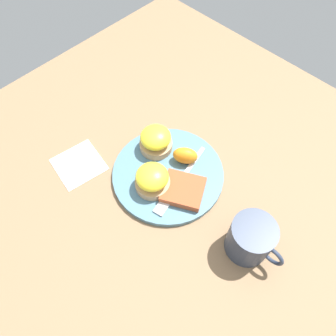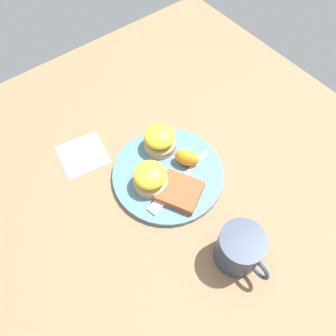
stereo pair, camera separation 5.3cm
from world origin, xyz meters
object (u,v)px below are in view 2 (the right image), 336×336
(sandwich_benedict_right, at_px, (150,177))
(orange_wedge, at_px, (187,158))
(cup, at_px, (240,249))
(hashbrown_patty, at_px, (180,191))
(fork, at_px, (177,185))
(sandwich_benedict_left, at_px, (160,139))

(sandwich_benedict_right, relative_size, orange_wedge, 1.35)
(sandwich_benedict_right, height_order, cup, cup)
(sandwich_benedict_right, distance_m, orange_wedge, 0.10)
(hashbrown_patty, relative_size, orange_wedge, 1.54)
(orange_wedge, bearing_deg, hashbrown_patty, -50.07)
(sandwich_benedict_right, distance_m, fork, 0.07)
(cup, bearing_deg, orange_wedge, 165.26)
(hashbrown_patty, xyz_separation_m, fork, (-0.02, 0.01, -0.01))
(fork, bearing_deg, hashbrown_patty, -19.40)
(sandwich_benedict_left, bearing_deg, sandwich_benedict_right, -49.17)
(sandwich_benedict_right, bearing_deg, orange_wedge, 85.76)
(fork, relative_size, cup, 1.71)
(cup, bearing_deg, sandwich_benedict_left, 172.56)
(sandwich_benedict_left, height_order, orange_wedge, sandwich_benedict_left)
(hashbrown_patty, height_order, orange_wedge, orange_wedge)
(hashbrown_patty, bearing_deg, fork, 160.60)
(sandwich_benedict_right, height_order, hashbrown_patty, sandwich_benedict_right)
(sandwich_benedict_left, xyz_separation_m, orange_wedge, (0.08, 0.02, -0.01))
(sandwich_benedict_right, distance_m, hashbrown_patty, 0.08)
(sandwich_benedict_left, bearing_deg, orange_wedge, 15.02)
(cup, bearing_deg, hashbrown_patty, -178.80)
(fork, height_order, cup, cup)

